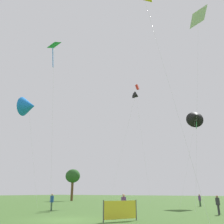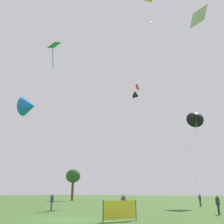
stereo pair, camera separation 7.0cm
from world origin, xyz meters
name	(u,v)px [view 1 (the left image)]	position (x,y,z in m)	size (l,w,h in m)	color
ground	(65,220)	(0.00, 0.00, 0.00)	(280.00, 280.00, 0.00)	#3D6028
person_standing_0	(200,199)	(4.51, 23.39, 0.97)	(0.37, 0.37, 1.67)	#3F593F
person_standing_2	(52,201)	(-7.59, 5.83, 1.04)	(0.40, 0.40, 1.81)	#3F593F
person_standing_4	(124,204)	(2.96, 3.72, 1.05)	(0.40, 0.40, 1.81)	#1E478C
person_standing_5	(218,203)	(9.03, 10.76, 0.97)	(0.37, 0.37, 1.67)	#2D2D33
kite_flying_0	(137,88)	(-6.56, 26.76, 23.00)	(8.96, 2.98, 23.81)	silver
kite_flying_1	(29,106)	(-16.97, 8.15, 15.06)	(3.55, 3.95, 16.65)	silver
kite_flying_2	(198,17)	(8.08, 22.75, 31.68)	(3.74, 11.28, 32.66)	silver
kite_flying_3	(136,96)	(-7.44, 28.03, 21.85)	(2.52, 2.47, 22.73)	silver
kite_flying_4	(196,117)	(4.47, 27.74, 14.80)	(4.07, 8.73, 16.45)	silver
kite_flying_5	(54,48)	(-7.35, 3.77, 19.90)	(3.05, 1.70, 20.93)	silver
park_tree_0	(73,176)	(-27.08, 30.91, 5.67)	(3.59, 3.59, 7.42)	brown
event_banner	(120,210)	(4.03, 1.36, 0.75)	(1.40, 2.43, 1.42)	#4C4C4C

